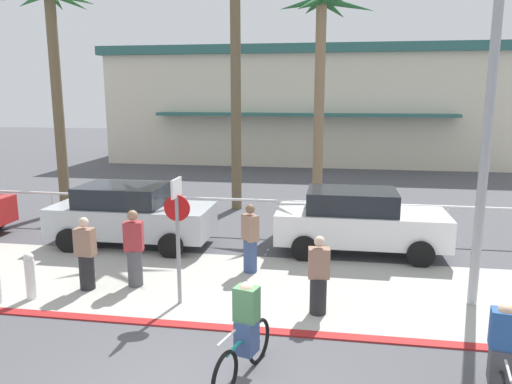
{
  "coord_description": "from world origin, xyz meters",
  "views": [
    {
      "loc": [
        1.69,
        -5.89,
        4.17
      ],
      "look_at": [
        -0.24,
        6.0,
        1.76
      ],
      "focal_mm": 34.88,
      "sensor_mm": 36.0,
      "label": 1
    }
  ],
  "objects_px": {
    "palm_tree_2": "(322,57)",
    "car_white_2": "(358,221)",
    "cyclist_teal_0": "(245,333)",
    "pedestrian_3": "(319,279)",
    "stop_sign_bike_lane": "(177,223)",
    "streetlight_curb": "(495,87)",
    "car_silver_1": "(130,215)",
    "palm_tree_0": "(53,49)",
    "pedestrian_2": "(134,252)",
    "palm_tree_1": "(236,7)",
    "bollard_1": "(30,275)",
    "pedestrian_1": "(250,242)",
    "pedestrian_0": "(86,257)",
    "cyclist_black_1": "(501,361)"
  },
  "relations": [
    {
      "from": "palm_tree_2",
      "to": "car_white_2",
      "type": "bearing_deg",
      "value": -75.96
    },
    {
      "from": "cyclist_teal_0",
      "to": "pedestrian_3",
      "type": "height_order",
      "value": "pedestrian_3"
    },
    {
      "from": "stop_sign_bike_lane",
      "to": "palm_tree_2",
      "type": "xyz_separation_m",
      "value": [
        2.42,
        8.82,
        3.69
      ]
    },
    {
      "from": "streetlight_curb",
      "to": "car_silver_1",
      "type": "relative_size",
      "value": 1.7
    },
    {
      "from": "streetlight_curb",
      "to": "palm_tree_0",
      "type": "xyz_separation_m",
      "value": [
        -12.29,
        6.34,
        1.34
      ]
    },
    {
      "from": "stop_sign_bike_lane",
      "to": "pedestrian_2",
      "type": "distance_m",
      "value": 1.69
    },
    {
      "from": "palm_tree_1",
      "to": "bollard_1",
      "type": "bearing_deg",
      "value": -106.75
    },
    {
      "from": "palm_tree_0",
      "to": "pedestrian_3",
      "type": "relative_size",
      "value": 4.9
    },
    {
      "from": "car_silver_1",
      "to": "pedestrian_1",
      "type": "distance_m",
      "value": 3.99
    },
    {
      "from": "cyclist_teal_0",
      "to": "pedestrian_2",
      "type": "xyz_separation_m",
      "value": [
        -3.01,
        3.07,
        0.1
      ]
    },
    {
      "from": "palm_tree_2",
      "to": "palm_tree_1",
      "type": "bearing_deg",
      "value": -170.89
    },
    {
      "from": "pedestrian_0",
      "to": "bollard_1",
      "type": "bearing_deg",
      "value": -143.56
    },
    {
      "from": "palm_tree_1",
      "to": "pedestrian_3",
      "type": "relative_size",
      "value": 6.14
    },
    {
      "from": "bollard_1",
      "to": "car_silver_1",
      "type": "distance_m",
      "value": 3.91
    },
    {
      "from": "bollard_1",
      "to": "car_white_2",
      "type": "bearing_deg",
      "value": 31.8
    },
    {
      "from": "palm_tree_1",
      "to": "pedestrian_2",
      "type": "distance_m",
      "value": 9.86
    },
    {
      "from": "palm_tree_2",
      "to": "cyclist_black_1",
      "type": "bearing_deg",
      "value": -76.05
    },
    {
      "from": "palm_tree_2",
      "to": "pedestrian_0",
      "type": "xyz_separation_m",
      "value": [
        -4.6,
        -8.43,
        -4.63
      ]
    },
    {
      "from": "streetlight_curb",
      "to": "pedestrian_0",
      "type": "height_order",
      "value": "streetlight_curb"
    },
    {
      "from": "pedestrian_0",
      "to": "pedestrian_1",
      "type": "distance_m",
      "value": 3.65
    },
    {
      "from": "bollard_1",
      "to": "palm_tree_2",
      "type": "height_order",
      "value": "palm_tree_2"
    },
    {
      "from": "bollard_1",
      "to": "pedestrian_2",
      "type": "height_order",
      "value": "pedestrian_2"
    },
    {
      "from": "pedestrian_0",
      "to": "pedestrian_2",
      "type": "height_order",
      "value": "pedestrian_2"
    },
    {
      "from": "palm_tree_2",
      "to": "pedestrian_3",
      "type": "xyz_separation_m",
      "value": [
        0.34,
        -8.86,
        -4.66
      ]
    },
    {
      "from": "cyclist_black_1",
      "to": "pedestrian_3",
      "type": "distance_m",
      "value": 3.56
    },
    {
      "from": "palm_tree_1",
      "to": "pedestrian_3",
      "type": "bearing_deg",
      "value": -68.89
    },
    {
      "from": "car_silver_1",
      "to": "palm_tree_2",
      "type": "bearing_deg",
      "value": 46.44
    },
    {
      "from": "streetlight_curb",
      "to": "cyclist_teal_0",
      "type": "relative_size",
      "value": 4.25
    },
    {
      "from": "car_silver_1",
      "to": "pedestrian_1",
      "type": "relative_size",
      "value": 2.67
    },
    {
      "from": "stop_sign_bike_lane",
      "to": "palm_tree_1",
      "type": "bearing_deg",
      "value": 93.3
    },
    {
      "from": "pedestrian_2",
      "to": "pedestrian_0",
      "type": "bearing_deg",
      "value": -159.69
    },
    {
      "from": "pedestrian_1",
      "to": "bollard_1",
      "type": "bearing_deg",
      "value": -151.67
    },
    {
      "from": "car_silver_1",
      "to": "pedestrian_2",
      "type": "bearing_deg",
      "value": -65.31
    },
    {
      "from": "bollard_1",
      "to": "pedestrian_1",
      "type": "relative_size",
      "value": 0.61
    },
    {
      "from": "stop_sign_bike_lane",
      "to": "bollard_1",
      "type": "bearing_deg",
      "value": -175.05
    },
    {
      "from": "palm_tree_1",
      "to": "pedestrian_2",
      "type": "xyz_separation_m",
      "value": [
        -0.76,
        -7.62,
        -6.21
      ]
    },
    {
      "from": "palm_tree_1",
      "to": "pedestrian_0",
      "type": "distance_m",
      "value": 10.28
    },
    {
      "from": "palm_tree_0",
      "to": "stop_sign_bike_lane",
      "type": "bearing_deg",
      "value": -47.09
    },
    {
      "from": "bollard_1",
      "to": "car_silver_1",
      "type": "bearing_deg",
      "value": 82.29
    },
    {
      "from": "palm_tree_2",
      "to": "car_silver_1",
      "type": "relative_size",
      "value": 1.69
    },
    {
      "from": "stop_sign_bike_lane",
      "to": "pedestrian_3",
      "type": "relative_size",
      "value": 1.65
    },
    {
      "from": "bollard_1",
      "to": "cyclist_black_1",
      "type": "height_order",
      "value": "cyclist_black_1"
    },
    {
      "from": "palm_tree_0",
      "to": "pedestrian_0",
      "type": "bearing_deg",
      "value": -56.84
    },
    {
      "from": "car_white_2",
      "to": "streetlight_curb",
      "type": "bearing_deg",
      "value": -56.67
    },
    {
      "from": "pedestrian_1",
      "to": "streetlight_curb",
      "type": "bearing_deg",
      "value": -15.82
    },
    {
      "from": "car_silver_1",
      "to": "pedestrian_3",
      "type": "xyz_separation_m",
      "value": [
        5.31,
        -3.63,
        -0.16
      ]
    },
    {
      "from": "cyclist_teal_0",
      "to": "pedestrian_2",
      "type": "height_order",
      "value": "pedestrian_2"
    },
    {
      "from": "pedestrian_0",
      "to": "pedestrian_3",
      "type": "bearing_deg",
      "value": -4.89
    },
    {
      "from": "cyclist_black_1",
      "to": "car_silver_1",
      "type": "bearing_deg",
      "value": 141.68
    },
    {
      "from": "bollard_1",
      "to": "pedestrian_3",
      "type": "relative_size",
      "value": 0.64
    }
  ]
}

